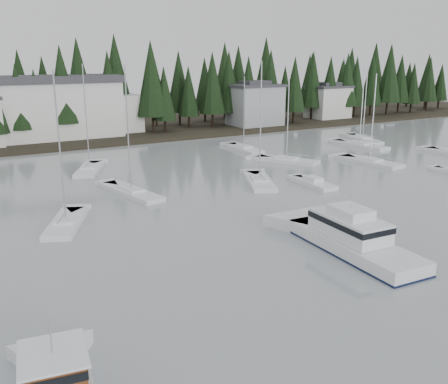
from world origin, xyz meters
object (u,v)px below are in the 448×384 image
at_px(cabin_cruiser_center, 352,241).
at_px(sailboat_0, 359,146).
at_px(harbor_inn, 61,107).
at_px(sailboat_9, 66,225).
at_px(sailboat_8, 370,163).
at_px(sailboat_6, 244,149).
at_px(sailboat_7, 90,170).
at_px(sailboat_12, 362,140).
at_px(house_east_a, 255,104).
at_px(sailboat_1, 131,193).
at_px(runabout_1, 313,184).
at_px(sailboat_4, 259,183).
at_px(house_east_b, 328,101).
at_px(sailboat_11, 286,162).

height_order(cabin_cruiser_center, sailboat_0, sailboat_0).
xyz_separation_m(harbor_inn, sailboat_9, (-10.93, -49.05, -5.68)).
bearing_deg(sailboat_0, sailboat_8, 135.14).
relative_size(sailboat_6, sailboat_9, 0.86).
xyz_separation_m(sailboat_0, sailboat_7, (-44.43, 4.34, 0.01)).
bearing_deg(sailboat_12, sailboat_9, 127.33).
xyz_separation_m(house_east_a, sailboat_1, (-41.18, -37.52, -4.82)).
bearing_deg(runabout_1, sailboat_0, -52.68).
bearing_deg(sailboat_8, sailboat_0, -45.04).
xyz_separation_m(sailboat_4, sailboat_12, (33.66, 16.65, -0.02)).
xyz_separation_m(house_east_b, sailboat_1, (-63.18, -39.52, -4.32)).
height_order(sailboat_11, sailboat_12, sailboat_12).
bearing_deg(cabin_cruiser_center, sailboat_9, 49.04).
bearing_deg(sailboat_9, sailboat_1, -25.55).
bearing_deg(sailboat_0, sailboat_9, 101.48).
bearing_deg(sailboat_4, sailboat_0, -42.05).
height_order(house_east_b, sailboat_4, sailboat_4).
distance_m(sailboat_8, sailboat_11, 11.75).
bearing_deg(sailboat_12, sailboat_8, 155.12).
relative_size(house_east_b, sailboat_12, 0.71).
height_order(sailboat_4, sailboat_9, sailboat_4).
bearing_deg(house_east_b, sailboat_7, -157.97).
relative_size(sailboat_1, sailboat_4, 0.97).
bearing_deg(house_east_b, cabin_cruiser_center, -130.10).
bearing_deg(sailboat_7, sailboat_12, -64.27).
height_order(house_east_b, harbor_inn, harbor_inn).
bearing_deg(cabin_cruiser_center, sailboat_7, 17.84).
relative_size(cabin_cruiser_center, sailboat_0, 0.88).
bearing_deg(house_east_b, sailboat_1, -147.97).
xyz_separation_m(cabin_cruiser_center, sailboat_1, (-9.20, 24.58, -0.72)).
relative_size(sailboat_8, runabout_1, 1.90).
bearing_deg(cabin_cruiser_center, house_east_a, -24.03).
distance_m(sailboat_7, sailboat_8, 38.81).
distance_m(house_east_b, runabout_1, 63.66).
bearing_deg(sailboat_12, runabout_1, 143.13).
height_order(sailboat_6, sailboat_9, sailboat_9).
distance_m(sailboat_7, sailboat_12, 49.42).
bearing_deg(house_east_a, sailboat_12, -72.75).
bearing_deg(sailboat_7, sailboat_8, -87.08).
bearing_deg(cabin_cruiser_center, sailboat_8, -44.92).
relative_size(sailboat_1, sailboat_6, 1.18).
bearing_deg(sailboat_9, sailboat_4, -55.40).
xyz_separation_m(house_east_a, sailboat_12, (7.46, -24.02, -4.84)).
xyz_separation_m(house_east_a, sailboat_6, (-16.14, -21.21, -4.84)).
xyz_separation_m(harbor_inn, runabout_1, (17.76, -48.90, -5.64)).
xyz_separation_m(harbor_inn, sailboat_8, (32.73, -43.36, -5.71)).
relative_size(sailboat_7, sailboat_8, 1.11).
bearing_deg(harbor_inn, sailboat_6, -48.23).
bearing_deg(sailboat_6, cabin_cruiser_center, 161.52).
bearing_deg(sailboat_9, house_east_b, -32.06).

